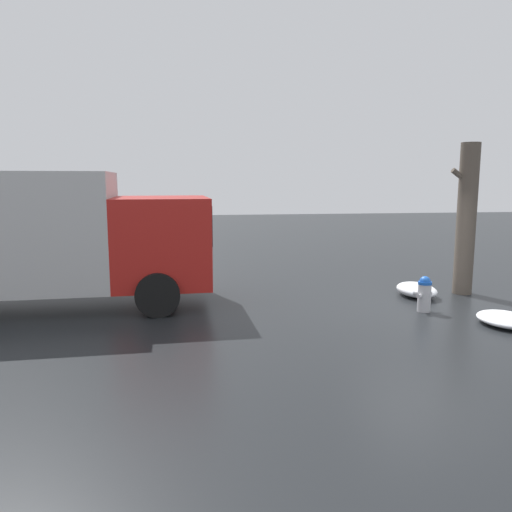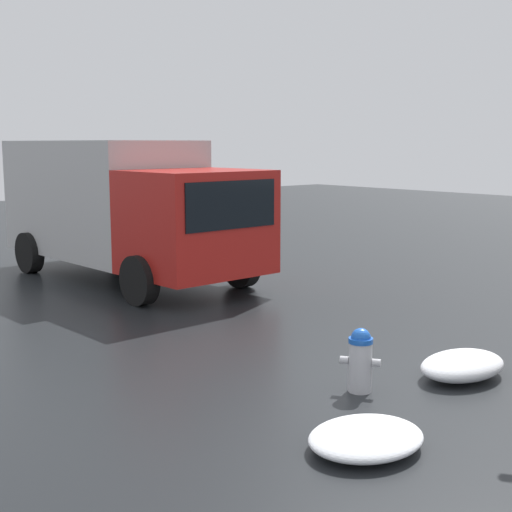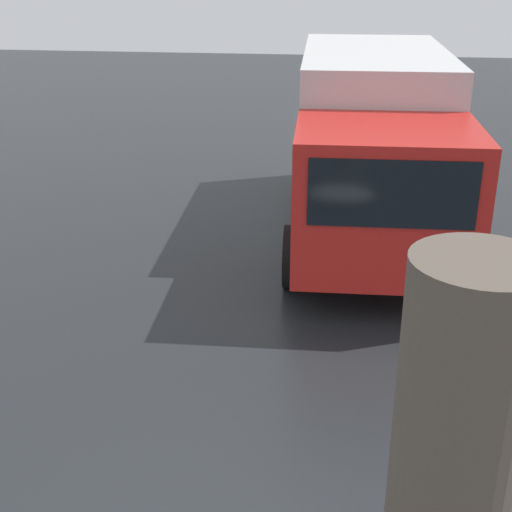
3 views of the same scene
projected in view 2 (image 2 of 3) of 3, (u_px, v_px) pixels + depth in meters
The scene contains 5 objects.
ground_plane at pixel (360, 391), 8.28m from camera, with size 60.00×60.00×0.00m, color black.
fire_hydrant at pixel (360, 359), 8.22m from camera, with size 0.45×0.39×0.75m.
delivery_truck at pixel (123, 204), 14.97m from camera, with size 6.78×2.82×2.91m.
snow_pile_by_hydrant at pixel (462, 365), 8.74m from camera, with size 0.84×1.26×0.31m.
snow_pile_curbside at pixel (366, 438), 6.71m from camera, with size 0.98×1.20×0.22m.
Camera 2 is at (-5.22, 6.09, 2.85)m, focal length 50.00 mm.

